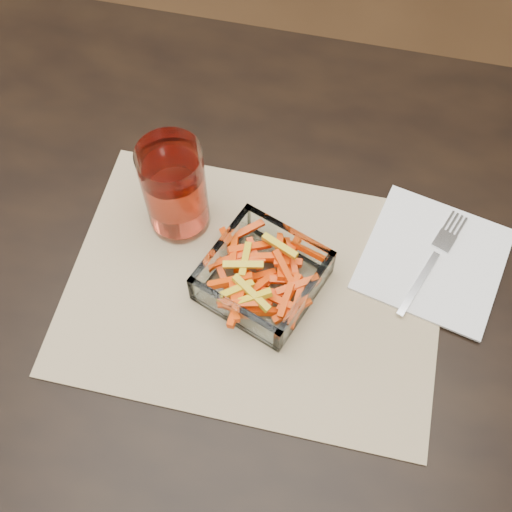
% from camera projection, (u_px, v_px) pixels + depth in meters
% --- Properties ---
extents(dining_table, '(1.60, 0.90, 0.75)m').
position_uv_depth(dining_table, '(220.00, 314.00, 0.86)').
color(dining_table, black).
rests_on(dining_table, ground).
extents(placemat, '(0.45, 0.33, 0.00)m').
position_uv_depth(placemat, '(254.00, 288.00, 0.78)').
color(placemat, tan).
rests_on(placemat, dining_table).
extents(glass_bowl, '(0.16, 0.16, 0.05)m').
position_uv_depth(glass_bowl, '(262.00, 278.00, 0.76)').
color(glass_bowl, white).
rests_on(glass_bowl, placemat).
extents(tumbler, '(0.08, 0.08, 0.14)m').
position_uv_depth(tumbler, '(175.00, 191.00, 0.77)').
color(tumbler, white).
rests_on(tumbler, placemat).
extents(napkin, '(0.20, 0.20, 0.00)m').
position_uv_depth(napkin, '(433.00, 259.00, 0.80)').
color(napkin, white).
rests_on(napkin, placemat).
extents(fork, '(0.07, 0.16, 0.00)m').
position_uv_depth(fork, '(433.00, 259.00, 0.79)').
color(fork, silver).
rests_on(fork, napkin).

